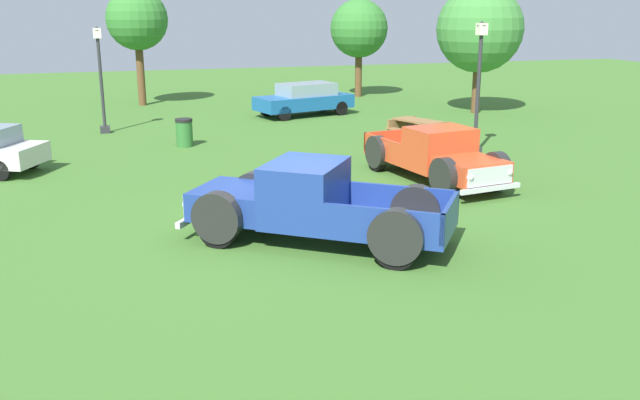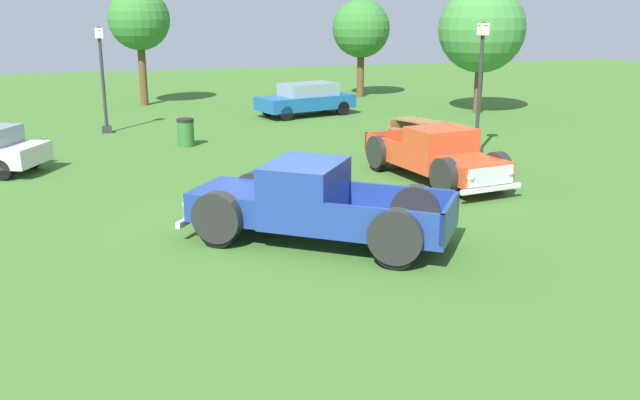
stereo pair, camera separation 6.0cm
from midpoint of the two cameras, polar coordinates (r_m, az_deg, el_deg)
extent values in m
plane|color=#3D6B28|center=(14.77, -2.10, -2.68)|extent=(80.00, 80.00, 0.00)
cube|color=navy|center=(14.61, -6.91, -0.11)|extent=(2.26, 2.27, 0.59)
cube|color=silver|center=(14.98, -9.76, 0.17)|extent=(0.92, 1.23, 0.50)
sphere|color=silver|center=(14.42, -10.93, -0.38)|extent=(0.22, 0.22, 0.22)
sphere|color=silver|center=(15.52, -8.55, 0.88)|extent=(0.22, 0.22, 0.22)
cube|color=navy|center=(13.95, -1.38, 0.62)|extent=(2.19, 2.28, 1.24)
cube|color=#8C9EA8|center=(14.12, -3.88, 1.91)|extent=(0.95, 1.28, 0.54)
cube|color=navy|center=(13.61, 5.88, -2.33)|extent=(2.88, 2.78, 0.11)
cube|color=navy|center=(12.71, 5.03, -1.97)|extent=(1.88, 1.40, 0.59)
cube|color=navy|center=(14.31, 6.71, 0.00)|extent=(1.88, 1.40, 0.59)
cube|color=navy|center=(13.31, 10.47, -1.35)|extent=(1.12, 1.51, 0.59)
cylinder|color=black|center=(13.92, -8.48, -2.23)|extent=(0.80, 0.67, 0.82)
cylinder|color=#B7B7BC|center=(13.92, -8.50, -2.25)|extent=(0.42, 0.40, 0.33)
cylinder|color=black|center=(13.86, -8.52, -1.42)|extent=(1.01, 0.85, 1.03)
cylinder|color=black|center=(15.47, -5.43, -0.30)|extent=(0.80, 0.67, 0.82)
cylinder|color=#B7B7BC|center=(15.48, -5.41, -0.29)|extent=(0.42, 0.40, 0.33)
cylinder|color=black|center=(15.42, -5.45, 0.43)|extent=(1.01, 0.85, 1.03)
cylinder|color=black|center=(12.73, 6.11, -3.87)|extent=(0.80, 0.67, 0.82)
cylinder|color=#B7B7BC|center=(12.72, 6.10, -3.89)|extent=(0.42, 0.40, 0.33)
cylinder|color=black|center=(12.66, 6.14, -2.99)|extent=(1.01, 0.85, 1.03)
cylinder|color=black|center=(14.41, 7.74, -1.59)|extent=(0.80, 0.67, 0.82)
cylinder|color=#B7B7BC|center=(14.42, 7.75, -1.57)|extent=(0.42, 0.40, 0.33)
cylinder|color=black|center=(14.35, 7.77, -0.80)|extent=(1.01, 0.85, 1.03)
cube|color=silver|center=(15.09, -9.85, -1.04)|extent=(1.24, 1.65, 0.13)
cube|color=#D14723|center=(17.98, 12.16, 2.44)|extent=(1.70, 1.68, 0.54)
cube|color=silver|center=(17.41, 13.68, 1.92)|extent=(1.34, 0.26, 0.45)
sphere|color=silver|center=(17.80, 15.13, 2.20)|extent=(0.20, 0.20, 0.20)
sphere|color=silver|center=(17.06, 12.08, 1.83)|extent=(0.20, 0.20, 0.20)
cube|color=#D14723|center=(19.00, 9.69, 4.18)|extent=(1.82, 1.51, 1.13)
cube|color=#8C9EA8|center=(18.47, 10.80, 4.59)|extent=(1.41, 0.26, 0.50)
cube|color=#D14723|center=(20.45, 6.94, 3.63)|extent=(1.94, 2.29, 0.10)
cube|color=#D14723|center=(20.81, 8.79, 4.67)|extent=(0.39, 2.05, 0.54)
cube|color=#D14723|center=(19.98, 5.07, 4.33)|extent=(0.39, 2.05, 0.54)
cube|color=#D14723|center=(21.21, 5.53, 4.98)|extent=(1.63, 0.33, 0.54)
cylinder|color=black|center=(18.55, 14.14, 1.87)|extent=(0.33, 0.77, 0.75)
cylinder|color=#B7B7BC|center=(18.56, 14.16, 1.87)|extent=(0.28, 0.33, 0.30)
cylinder|color=black|center=(18.51, 14.17, 2.43)|extent=(0.42, 0.97, 0.94)
cylinder|color=black|center=(17.56, 9.98, 1.34)|extent=(0.33, 0.77, 0.75)
cylinder|color=#B7B7BC|center=(17.56, 9.96, 1.34)|extent=(0.28, 0.33, 0.30)
cylinder|color=black|center=(17.52, 10.01, 1.94)|extent=(0.42, 0.97, 0.94)
cylinder|color=black|center=(21.11, 8.47, 3.81)|extent=(0.33, 0.77, 0.75)
cylinder|color=#B7B7BC|center=(21.11, 8.49, 3.81)|extent=(0.28, 0.33, 0.30)
cylinder|color=black|center=(21.07, 8.49, 4.31)|extent=(0.42, 0.97, 0.94)
cylinder|color=black|center=(20.24, 4.59, 3.43)|extent=(0.33, 0.77, 0.75)
cylinder|color=#B7B7BC|center=(20.24, 4.56, 3.42)|extent=(0.28, 0.33, 0.30)
cylinder|color=black|center=(20.20, 4.60, 3.95)|extent=(0.42, 0.97, 0.94)
cube|color=silver|center=(17.46, 13.69, 0.91)|extent=(1.78, 0.37, 0.12)
cube|color=#195699|center=(30.52, -1.39, 8.03)|extent=(4.51, 2.80, 0.57)
cube|color=#7F939E|center=(30.53, -1.17, 9.07)|extent=(2.66, 2.03, 0.52)
cylinder|color=black|center=(29.19, -3.01, 7.09)|extent=(0.64, 0.35, 0.61)
cylinder|color=black|center=(30.51, -4.45, 7.44)|extent=(0.64, 0.35, 0.61)
cylinder|color=black|center=(30.70, 1.66, 7.53)|extent=(0.64, 0.35, 0.61)
cylinder|color=black|center=(31.95, 0.09, 7.86)|extent=(0.64, 0.35, 0.61)
cylinder|color=black|center=(20.99, -24.77, 2.24)|extent=(0.61, 0.42, 0.59)
cylinder|color=black|center=(22.19, -22.73, 3.13)|extent=(0.61, 0.42, 0.59)
cube|color=#2D2D33|center=(23.09, 12.46, 4.00)|extent=(0.36, 0.36, 0.25)
cylinder|color=#2D2D33|center=(22.80, 12.74, 8.63)|extent=(0.12, 0.12, 3.51)
cube|color=#F2EACC|center=(22.66, 13.04, 13.49)|extent=(0.28, 0.28, 0.36)
cone|color=#2D2D33|center=(22.65, 13.07, 13.94)|extent=(0.32, 0.32, 0.14)
cube|color=#2D2D33|center=(27.61, -17.25, 5.54)|extent=(0.36, 0.36, 0.25)
cylinder|color=#2D2D33|center=(27.38, -17.55, 9.13)|extent=(0.12, 0.12, 3.24)
cube|color=#F2EACC|center=(27.25, -17.87, 12.89)|extent=(0.28, 0.28, 0.36)
cone|color=#2D2D33|center=(27.25, -17.90, 13.27)|extent=(0.32, 0.32, 0.14)
cube|color=olive|center=(24.75, 8.01, 6.46)|extent=(1.46, 1.97, 0.06)
cube|color=olive|center=(25.24, 8.90, 5.91)|extent=(0.98, 1.76, 0.05)
cube|color=olive|center=(24.36, 7.04, 5.63)|extent=(0.98, 1.76, 0.05)
cube|color=olive|center=(24.30, 9.39, 5.33)|extent=(1.31, 0.64, 0.75)
cube|color=olive|center=(25.34, 6.62, 5.86)|extent=(1.31, 0.64, 0.75)
cylinder|color=#2D6B2D|center=(24.20, -11.12, 5.33)|extent=(0.56, 0.56, 0.85)
cylinder|color=black|center=(24.12, -11.18, 6.44)|extent=(0.59, 0.59, 0.10)
cylinder|color=brown|center=(37.05, 3.12, 10.30)|extent=(0.36, 0.36, 2.39)
sphere|color=#33752D|center=(36.91, 3.18, 13.87)|extent=(2.96, 2.96, 2.96)
cylinder|color=brown|center=(32.05, 12.63, 8.99)|extent=(0.36, 0.36, 2.25)
sphere|color=#3D7F38|center=(31.87, 12.91, 13.51)|extent=(3.76, 3.76, 3.76)
cylinder|color=brown|center=(34.76, -14.53, 9.94)|extent=(0.36, 0.36, 2.95)
sphere|color=#33752D|center=(34.62, -14.82, 14.13)|extent=(2.86, 2.86, 2.86)
camera|label=1|loc=(0.03, -90.12, -0.03)|focal=39.05mm
camera|label=2|loc=(0.03, 89.88, 0.03)|focal=39.05mm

